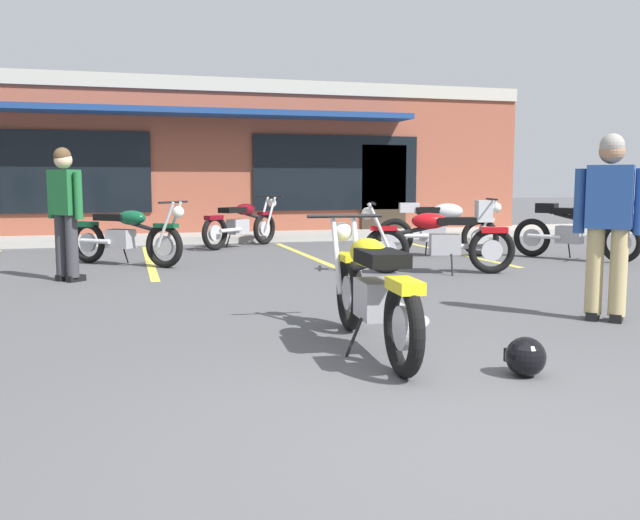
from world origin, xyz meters
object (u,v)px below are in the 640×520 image
object	(u,v)px
motorcycle_red_sportbike	(582,227)
motorcycle_blue_standard	(241,223)
helmet_on_pavement	(525,357)
motorcycle_foreground_classic	(372,289)
motorcycle_black_cruiser	(126,235)
motorcycle_silver_naked	(444,225)
person_by_back_row	(65,206)
person_in_black_shirt	(609,216)
motorcycle_green_cafe_racer	(437,240)

from	to	relation	value
motorcycle_red_sportbike	motorcycle_blue_standard	xyz separation A→B (m)	(-4.87, 3.67, -0.07)
motorcycle_red_sportbike	helmet_on_pavement	distance (m)	7.19
motorcycle_foreground_classic	motorcycle_black_cruiser	distance (m)	6.15
motorcycle_blue_standard	motorcycle_red_sportbike	bearing A→B (deg)	-37.01
motorcycle_silver_naked	person_by_back_row	size ratio (longest dim) A/B	1.24
motorcycle_foreground_classic	person_in_black_shirt	xyz separation A→B (m)	(2.38, 0.42, 0.49)
motorcycle_foreground_classic	helmet_on_pavement	bearing A→B (deg)	-53.08
person_by_back_row	motorcycle_foreground_classic	bearing A→B (deg)	-60.45
motorcycle_green_cafe_racer	motorcycle_foreground_classic	bearing A→B (deg)	-121.46
person_in_black_shirt	helmet_on_pavement	distance (m)	2.31
helmet_on_pavement	motorcycle_green_cafe_racer	bearing A→B (deg)	71.20
motorcycle_blue_standard	person_by_back_row	xyz separation A→B (m)	(-2.85, -3.92, 0.49)
person_by_back_row	motorcycle_silver_naked	bearing A→B (deg)	13.06
motorcycle_foreground_classic	motorcycle_blue_standard	world-z (taller)	same
motorcycle_silver_naked	person_in_black_shirt	distance (m)	5.42
person_by_back_row	motorcycle_blue_standard	bearing A→B (deg)	54.03
person_by_back_row	person_in_black_shirt	bearing A→B (deg)	-39.10
motorcycle_silver_naked	helmet_on_pavement	bearing A→B (deg)	-111.68
motorcycle_red_sportbike	person_in_black_shirt	world-z (taller)	person_in_black_shirt
helmet_on_pavement	motorcycle_silver_naked	bearing A→B (deg)	68.32
person_by_back_row	motorcycle_green_cafe_racer	bearing A→B (deg)	-6.83
motorcycle_black_cruiser	motorcycle_green_cafe_racer	bearing A→B (deg)	-27.05
motorcycle_silver_naked	motorcycle_green_cafe_racer	size ratio (longest dim) A/B	1.01
motorcycle_silver_naked	person_in_black_shirt	xyz separation A→B (m)	(-0.98, -5.31, 0.42)
motorcycle_green_cafe_racer	motorcycle_silver_naked	bearing A→B (deg)	61.73
motorcycle_foreground_classic	helmet_on_pavement	size ratio (longest dim) A/B	8.11
motorcycle_red_sportbike	motorcycle_silver_naked	xyz separation A→B (m)	(-1.87, 1.10, 0.00)
person_in_black_shirt	motorcycle_green_cafe_racer	bearing A→B (deg)	90.96
motorcycle_black_cruiser	motorcycle_green_cafe_racer	world-z (taller)	same
motorcycle_foreground_classic	person_by_back_row	distance (m)	5.06
motorcycle_red_sportbike	helmet_on_pavement	xyz separation A→B (m)	(-4.52, -5.58, -0.40)
motorcycle_green_cafe_racer	motorcycle_black_cruiser	bearing A→B (deg)	152.95
motorcycle_blue_standard	motorcycle_silver_naked	bearing A→B (deg)	-40.53
motorcycle_foreground_classic	person_by_back_row	world-z (taller)	person_by_back_row
motorcycle_foreground_classic	person_in_black_shirt	distance (m)	2.47
motorcycle_silver_naked	person_in_black_shirt	size ratio (longest dim) A/B	1.24
motorcycle_blue_standard	helmet_on_pavement	bearing A→B (deg)	-87.85
person_in_black_shirt	motorcycle_blue_standard	bearing A→B (deg)	104.38
person_in_black_shirt	person_by_back_row	bearing A→B (deg)	140.90
motorcycle_black_cruiser	person_in_black_shirt	world-z (taller)	person_in_black_shirt
motorcycle_blue_standard	person_in_black_shirt	size ratio (longest dim) A/B	1.04
motorcycle_black_cruiser	motorcycle_blue_standard	bearing A→B (deg)	48.51
motorcycle_red_sportbike	motorcycle_blue_standard	bearing A→B (deg)	142.99
person_by_back_row	helmet_on_pavement	bearing A→B (deg)	-59.05
motorcycle_red_sportbike	helmet_on_pavement	size ratio (longest dim) A/B	7.09
motorcycle_red_sportbike	person_by_back_row	bearing A→B (deg)	-178.12
person_by_back_row	motorcycle_red_sportbike	bearing A→B (deg)	1.88
motorcycle_foreground_classic	motorcycle_silver_naked	distance (m)	6.65
motorcycle_red_sportbike	person_in_black_shirt	distance (m)	5.10
motorcycle_foreground_classic	person_by_back_row	bearing A→B (deg)	119.55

